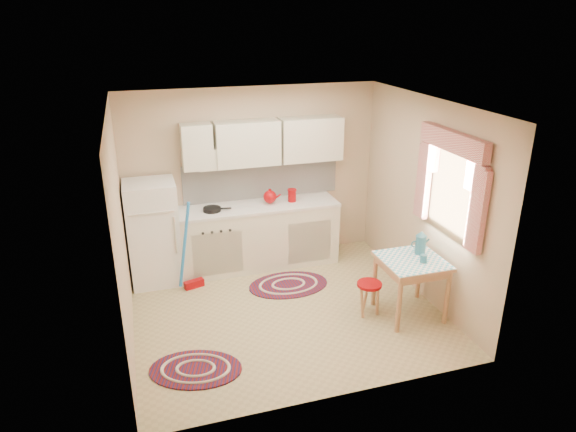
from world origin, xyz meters
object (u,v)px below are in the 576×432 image
at_px(stool, 369,299).
at_px(base_cabinets, 258,237).
at_px(fridge, 153,233).
at_px(table, 410,287).

bearing_deg(stool, base_cabinets, 119.60).
bearing_deg(fridge, base_cabinets, 2.01).
bearing_deg(fridge, table, -31.66).
bearing_deg(base_cabinets, stool, -60.40).
bearing_deg(table, stool, 164.07).
distance_m(fridge, stool, 2.92).
height_order(table, stool, table).
relative_size(fridge, base_cabinets, 0.62).
bearing_deg(table, fridge, 148.34).
height_order(base_cabinets, table, base_cabinets).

